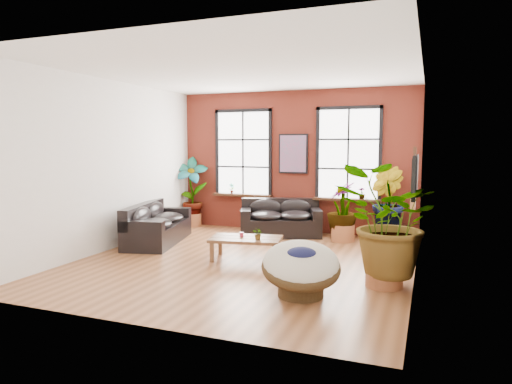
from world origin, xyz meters
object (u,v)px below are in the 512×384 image
sofa_back (281,219)px  papasan_chair (301,266)px  sofa_left (156,225)px  coffee_table (246,240)px

sofa_back → papasan_chair: 4.44m
sofa_back → sofa_left: bearing=-163.5°
sofa_back → coffee_table: size_ratio=1.45×
sofa_left → papasan_chair: sofa_left is taller
sofa_back → papasan_chair: bearing=-89.0°
sofa_back → sofa_left: size_ratio=0.89×
coffee_table → papasan_chair: papasan_chair is taller
sofa_left → papasan_chair: (3.99, -2.36, 0.05)m
coffee_table → sofa_back: bearing=81.9°
sofa_left → coffee_table: bearing=-119.2°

